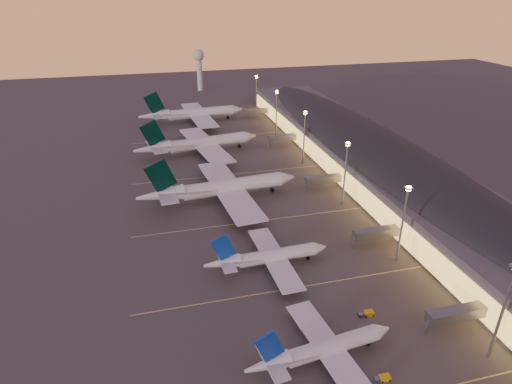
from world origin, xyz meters
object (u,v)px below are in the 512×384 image
at_px(airliner_wide_near, 220,188).
at_px(baggage_tug_b, 367,314).
at_px(airliner_wide_far, 193,114).
at_px(airliner_narrow_south, 321,349).
at_px(airliner_narrow_north, 267,257).
at_px(baggage_tug_a, 383,378).
at_px(radar_tower, 199,63).
at_px(airliner_wide_mid, 198,144).

xyz_separation_m(airliner_wide_near, baggage_tug_b, (25.16, -75.69, -4.79)).
bearing_deg(airliner_wide_near, airliner_wide_far, 83.16).
distance_m(airliner_narrow_south, airliner_narrow_north, 38.30).
relative_size(airliner_wide_near, baggage_tug_a, 17.80).
relative_size(radar_tower, baggage_tug_a, 8.91).
distance_m(airliner_narrow_south, baggage_tug_a, 14.28).
bearing_deg(baggage_tug_b, radar_tower, 93.20).
relative_size(airliner_narrow_north, radar_tower, 1.20).
xyz_separation_m(airliner_wide_near, airliner_wide_far, (2.79, 113.05, 0.11)).
height_order(airliner_wide_far, baggage_tug_a, airliner_wide_far).
height_order(airliner_narrow_south, airliner_wide_mid, airliner_wide_mid).
relative_size(airliner_wide_mid, airliner_wide_far, 0.98).
distance_m(airliner_wide_near, airliner_wide_far, 113.08).
relative_size(baggage_tug_a, baggage_tug_b, 0.88).
xyz_separation_m(airliner_narrow_south, radar_tower, (12.42, 291.35, 18.45)).
bearing_deg(airliner_narrow_north, baggage_tug_a, -76.52).
bearing_deg(airliner_wide_near, airliner_wide_mid, 85.89).
relative_size(airliner_wide_far, baggage_tug_a, 18.16).
distance_m(airliner_narrow_north, airliner_wide_mid, 103.95).
bearing_deg(radar_tower, airliner_wide_far, -100.73).
distance_m(radar_tower, baggage_tug_b, 281.20).
height_order(airliner_narrow_north, airliner_wide_far, airliner_wide_far).
height_order(airliner_wide_near, airliner_wide_mid, airliner_wide_near).
relative_size(airliner_narrow_north, airliner_wide_far, 0.59).
distance_m(airliner_narrow_south, radar_tower, 292.20).
bearing_deg(airliner_wide_far, airliner_wide_mid, -98.73).
bearing_deg(airliner_wide_mid, airliner_narrow_north, -95.77).
height_order(airliner_wide_near, airliner_wide_far, airliner_wide_far).
height_order(airliner_narrow_north, baggage_tug_b, airliner_narrow_north).
xyz_separation_m(radar_tower, baggage_tug_a, (-1.28, -299.79, -21.38)).
distance_m(airliner_narrow_south, baggage_tug_b, 20.81).
distance_m(airliner_wide_near, baggage_tug_b, 79.91).
relative_size(airliner_narrow_north, airliner_wide_mid, 0.60).
bearing_deg(airliner_narrow_south, baggage_tug_a, -43.80).
bearing_deg(airliner_wide_near, airliner_narrow_south, -90.33).
bearing_deg(baggage_tug_b, airliner_wide_near, 110.56).
height_order(airliner_narrow_south, baggage_tug_a, airliner_narrow_south).
height_order(airliner_wide_far, radar_tower, radar_tower).
relative_size(airliner_narrow_south, baggage_tug_b, 8.96).
xyz_separation_m(airliner_narrow_north, airliner_wide_near, (-5.85, 48.44, 1.75)).
xyz_separation_m(airliner_narrow_south, airliner_wide_mid, (-9.00, 141.94, 1.92)).
distance_m(airliner_wide_far, baggage_tug_b, 190.12).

